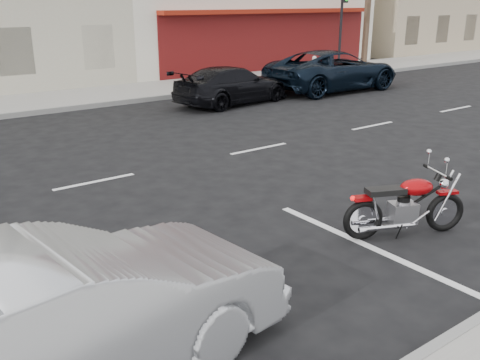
% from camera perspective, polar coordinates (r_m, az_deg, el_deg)
% --- Properties ---
extents(ground, '(120.00, 120.00, 0.00)m').
position_cam_1_polar(ground, '(11.35, -5.88, 1.74)').
color(ground, black).
rests_on(ground, ground).
extents(traffic_light, '(0.26, 0.30, 3.80)m').
position_cam_1_polar(traffic_light, '(25.99, 10.88, 16.75)').
color(traffic_light, black).
rests_on(traffic_light, sidewalk_far).
extents(fire_hydrant, '(0.20, 0.20, 0.72)m').
position_cam_1_polar(fire_hydrant, '(25.17, 7.92, 12.22)').
color(fire_hydrant, beige).
rests_on(fire_hydrant, sidewalk_far).
extents(motorcycle, '(1.79, 0.94, 0.96)m').
position_cam_1_polar(motorcycle, '(8.45, 21.25, -2.36)').
color(motorcycle, black).
rests_on(motorcycle, ground).
extents(sedan_silver, '(4.38, 1.92, 1.40)m').
position_cam_1_polar(sedan_silver, '(4.94, -18.62, -14.02)').
color(sedan_silver, '#B8BBC1').
rests_on(sedan_silver, ground).
extents(suv_far, '(5.46, 2.59, 1.51)m').
position_cam_1_polar(suv_far, '(20.91, 9.90, 11.45)').
color(suv_far, black).
rests_on(suv_far, ground).
extents(car_far, '(4.45, 2.29, 1.23)m').
position_cam_1_polar(car_far, '(17.87, -0.84, 10.08)').
color(car_far, black).
rests_on(car_far, ground).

